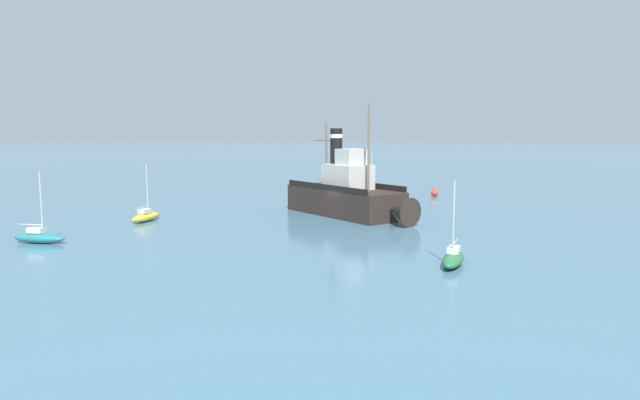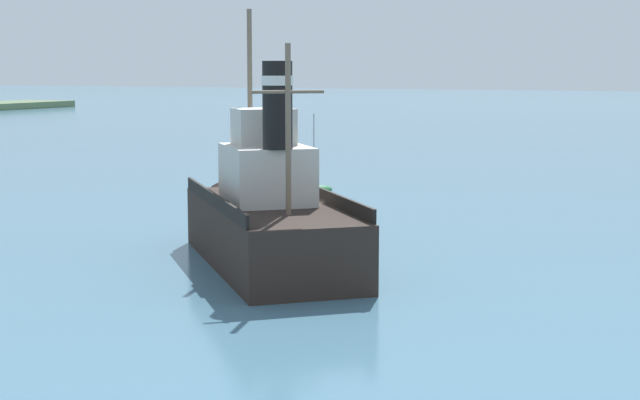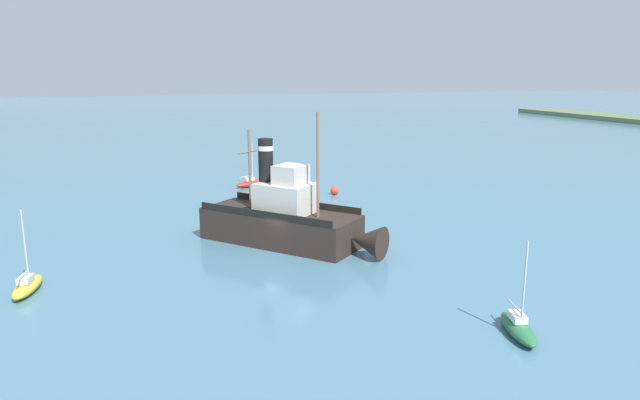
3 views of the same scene
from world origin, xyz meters
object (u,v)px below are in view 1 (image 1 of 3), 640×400
object	(u,v)px
sailboat_green	(453,258)
sailboat_yellow	(146,216)
old_tugboat	(348,195)
mooring_buoy	(435,193)
sailboat_teal	(39,237)
sailboat_red	(369,186)

from	to	relation	value
sailboat_green	sailboat_yellow	xyz separation A→B (m)	(-13.44, -23.78, 0.00)
old_tugboat	mooring_buoy	xyz separation A→B (m)	(-15.57, 9.17, -1.40)
old_tugboat	sailboat_green	xyz separation A→B (m)	(18.27, 6.91, -1.40)
sailboat_green	sailboat_teal	size ratio (longest dim) A/B	1.00
sailboat_teal	mooring_buoy	size ratio (longest dim) A/B	5.63
sailboat_green	old_tugboat	bearing A→B (deg)	-159.27
sailboat_teal	mooring_buoy	world-z (taller)	sailboat_teal
old_tugboat	sailboat_yellow	size ratio (longest dim) A/B	2.65
sailboat_red	mooring_buoy	bearing A→B (deg)	47.67
old_tugboat	sailboat_yellow	bearing A→B (deg)	-74.02
sailboat_green	sailboat_teal	xyz separation A→B (m)	(-3.72, -27.31, 0.00)
sailboat_teal	mooring_buoy	xyz separation A→B (m)	(-30.11, 29.56, 0.01)
sailboat_yellow	mooring_buoy	xyz separation A→B (m)	(-20.40, 26.03, 0.01)
sailboat_green	sailboat_teal	world-z (taller)	same
mooring_buoy	sailboat_teal	bearing A→B (deg)	-44.47
sailboat_green	mooring_buoy	size ratio (longest dim) A/B	5.63
sailboat_teal	sailboat_red	xyz separation A→B (m)	(-37.04, 21.96, 0.00)
sailboat_teal	sailboat_yellow	bearing A→B (deg)	160.03
sailboat_yellow	mooring_buoy	world-z (taller)	sailboat_yellow
old_tugboat	sailboat_green	distance (m)	19.58
sailboat_red	old_tugboat	bearing A→B (deg)	-3.97
sailboat_green	sailboat_yellow	world-z (taller)	same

